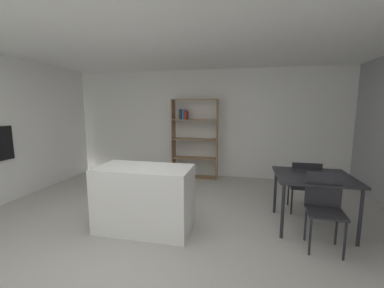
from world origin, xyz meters
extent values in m
plane|color=beige|center=(0.00, 0.00, 0.00)|extent=(10.21, 10.21, 0.00)
cube|color=white|center=(0.00, 0.00, 2.71)|extent=(7.41, 6.45, 0.06)
cube|color=white|center=(0.00, 3.20, 1.34)|extent=(7.41, 0.06, 2.68)
cube|color=white|center=(-0.15, 0.15, 0.46)|extent=(1.34, 0.69, 0.92)
cube|color=#997551|center=(-0.53, 2.90, 0.98)|extent=(0.02, 0.34, 1.96)
cube|color=#997551|center=(0.57, 2.90, 0.98)|extent=(0.02, 0.34, 1.96)
cube|color=#997551|center=(0.02, 2.90, 1.95)|extent=(1.12, 0.34, 0.02)
cube|color=#997551|center=(0.02, 2.90, 0.01)|extent=(1.12, 0.34, 0.02)
cube|color=#997551|center=(0.02, 2.90, 0.50)|extent=(1.08, 0.34, 0.02)
cube|color=#997551|center=(0.02, 2.90, 0.98)|extent=(1.08, 0.34, 0.02)
cube|color=#997551|center=(0.02, 2.90, 1.46)|extent=(1.08, 0.34, 0.02)
cube|color=#338E4C|center=(-0.36, 2.90, 0.10)|extent=(0.03, 0.28, 0.17)
cube|color=#338E4C|center=(-0.31, 2.90, 0.11)|extent=(0.05, 0.28, 0.17)
cube|color=silver|center=(-0.24, 2.90, 0.15)|extent=(0.05, 0.28, 0.25)
cube|color=#38383D|center=(-0.32, 2.90, 1.59)|extent=(0.05, 0.28, 0.24)
cube|color=#2D6BAD|center=(-0.25, 2.90, 1.58)|extent=(0.05, 0.28, 0.23)
cube|color=red|center=(-0.19, 2.90, 1.57)|extent=(0.03, 0.28, 0.20)
cube|color=#232328|center=(2.21, 0.71, 0.77)|extent=(1.04, 0.95, 0.03)
cylinder|color=#232328|center=(1.75, 0.29, 0.38)|extent=(0.04, 0.04, 0.76)
cylinder|color=#232328|center=(2.67, 0.29, 0.38)|extent=(0.04, 0.04, 0.76)
cylinder|color=#232328|center=(1.75, 1.12, 0.38)|extent=(0.04, 0.04, 0.76)
cylinder|color=#232328|center=(2.67, 1.12, 0.38)|extent=(0.04, 0.04, 0.76)
cube|color=#232328|center=(2.21, 0.11, 0.48)|extent=(0.45, 0.43, 0.03)
cube|color=#232328|center=(2.22, 0.30, 0.72)|extent=(0.42, 0.06, 0.45)
cylinder|color=#232328|center=(2.02, -0.04, 0.23)|extent=(0.03, 0.03, 0.47)
cylinder|color=#232328|center=(2.38, -0.07, 0.23)|extent=(0.03, 0.03, 0.47)
cylinder|color=#232328|center=(2.04, 0.30, 0.23)|extent=(0.03, 0.03, 0.47)
cylinder|color=#232328|center=(2.40, 0.27, 0.23)|extent=(0.03, 0.03, 0.47)
cube|color=#232328|center=(2.21, 1.30, 0.44)|extent=(0.46, 0.47, 0.03)
cube|color=#232328|center=(2.20, 1.09, 0.67)|extent=(0.44, 0.04, 0.42)
cylinder|color=#232328|center=(2.41, 1.49, 0.22)|extent=(0.03, 0.03, 0.43)
cylinder|color=#232328|center=(2.02, 1.51, 0.22)|extent=(0.03, 0.03, 0.43)
cylinder|color=#232328|center=(2.39, 1.10, 0.22)|extent=(0.03, 0.03, 0.43)
cylinder|color=#232328|center=(2.01, 1.11, 0.22)|extent=(0.03, 0.03, 0.43)
camera|label=1|loc=(1.21, -2.97, 1.74)|focal=22.78mm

